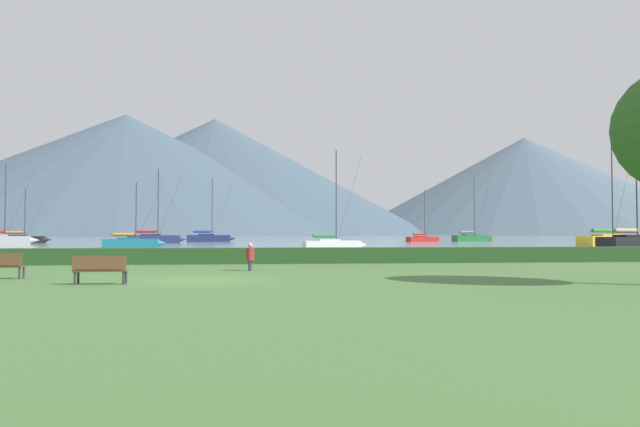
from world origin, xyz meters
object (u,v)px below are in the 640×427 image
at_px(sailboat_slip_10, 472,238).
at_px(park_bench_near_path, 0,264).
at_px(sailboat_slip_0, 154,238).
at_px(sailboat_slip_9, 634,241).
at_px(sailboat_slip_11, 332,244).
at_px(person_seated_viewer, 250,255).
at_px(sailboat_slip_7, 132,242).
at_px(sailboat_slip_8, 209,238).
at_px(sailboat_slip_12, 423,239).
at_px(park_bench_under_tree, 100,268).
at_px(sailboat_slip_1, 21,239).
at_px(sailboat_slip_5, 610,240).
at_px(sailboat_slip_6, 0,239).

height_order(sailboat_slip_10, park_bench_near_path, sailboat_slip_10).
distance_m(sailboat_slip_0, sailboat_slip_9, 66.82).
relative_size(sailboat_slip_11, person_seated_viewer, 7.96).
xyz_separation_m(sailboat_slip_0, person_seated_viewer, (15.91, -67.91, -0.08)).
height_order(sailboat_slip_7, sailboat_slip_10, sailboat_slip_10).
relative_size(sailboat_slip_8, sailboat_slip_12, 1.21).
bearing_deg(park_bench_under_tree, sailboat_slip_1, 114.14).
bearing_deg(sailboat_slip_5, park_bench_near_path, -153.75).
xyz_separation_m(sailboat_slip_6, sailboat_slip_11, (43.00, -27.91, -0.18)).
distance_m(sailboat_slip_1, sailboat_slip_10, 79.65).
xyz_separation_m(sailboat_slip_9, sailboat_slip_10, (1.10, 50.01, -0.03)).
xyz_separation_m(sailboat_slip_5, sailboat_slip_10, (-2.62, 39.92, -0.07)).
bearing_deg(sailboat_slip_9, sailboat_slip_10, 74.02).
height_order(sailboat_slip_1, sailboat_slip_9, sailboat_slip_9).
bearing_deg(park_bench_under_tree, sailboat_slip_7, 102.10).
bearing_deg(person_seated_viewer, park_bench_under_tree, -120.14).
xyz_separation_m(sailboat_slip_1, sailboat_slip_12, (68.08, 7.42, -0.09)).
height_order(sailboat_slip_1, sailboat_slip_5, sailboat_slip_5).
bearing_deg(sailboat_slip_10, park_bench_under_tree, -126.16).
xyz_separation_m(sailboat_slip_5, sailboat_slip_11, (-36.52, -11.28, -0.23)).
height_order(sailboat_slip_9, sailboat_slip_11, sailboat_slip_9).
bearing_deg(person_seated_viewer, sailboat_slip_0, 110.36).
relative_size(sailboat_slip_5, park_bench_under_tree, 7.84).
bearing_deg(sailboat_slip_11, park_bench_near_path, -124.01).
bearing_deg(sailboat_slip_9, sailboat_slip_5, 55.02).
relative_size(sailboat_slip_5, sailboat_slip_8, 1.16).
distance_m(sailboat_slip_11, park_bench_near_path, 38.43).
height_order(sailboat_slip_1, sailboat_slip_12, sailboat_slip_12).
height_order(sailboat_slip_9, sailboat_slip_10, sailboat_slip_10).
bearing_deg(sailboat_slip_11, sailboat_slip_9, -5.87).
relative_size(sailboat_slip_1, park_bench_near_path, 5.15).
relative_size(sailboat_slip_9, sailboat_slip_10, 0.82).
distance_m(sailboat_slip_12, park_bench_under_tree, 92.15).
bearing_deg(park_bench_near_path, sailboat_slip_9, 40.24).
height_order(sailboat_slip_6, sailboat_slip_7, sailboat_slip_6).
distance_m(sailboat_slip_5, person_seated_viewer, 61.18).
bearing_deg(sailboat_slip_10, person_seated_viewer, -125.33).
bearing_deg(sailboat_slip_8, sailboat_slip_5, -42.36).
xyz_separation_m(sailboat_slip_5, sailboat_slip_9, (-3.72, -10.09, -0.04)).
relative_size(sailboat_slip_11, park_bench_near_path, 5.74).
bearing_deg(sailboat_slip_11, park_bench_under_tree, -116.59).
relative_size(sailboat_slip_10, sailboat_slip_12, 1.27).
distance_m(sailboat_slip_10, sailboat_slip_11, 61.41).
height_order(sailboat_slip_5, sailboat_slip_10, sailboat_slip_5).
height_order(sailboat_slip_11, park_bench_near_path, sailboat_slip_11).
bearing_deg(sailboat_slip_0, sailboat_slip_11, -70.85).
xyz_separation_m(sailboat_slip_7, sailboat_slip_11, (21.67, -11.08, -0.01)).
xyz_separation_m(sailboat_slip_6, sailboat_slip_10, (76.90, 23.29, -0.03)).
relative_size(sailboat_slip_1, sailboat_slip_7, 1.20).
xyz_separation_m(sailboat_slip_1, sailboat_slip_8, (28.74, 10.72, 0.08)).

